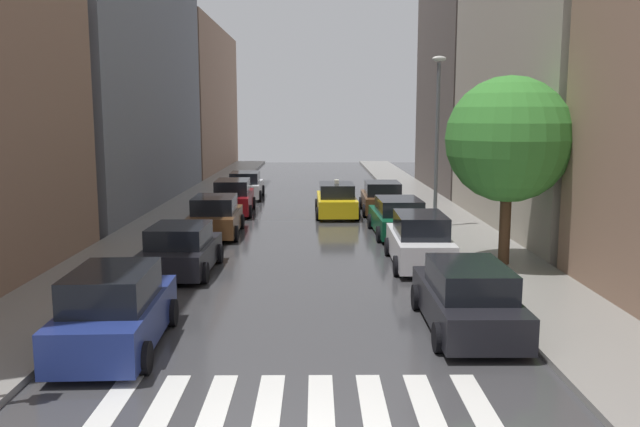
# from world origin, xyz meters

# --- Properties ---
(ground_plane) EXTENTS (28.00, 72.00, 0.04)m
(ground_plane) POSITION_xyz_m (0.00, 24.00, -0.02)
(ground_plane) COLOR #3A3A3C
(sidewalk_left) EXTENTS (3.00, 72.00, 0.15)m
(sidewalk_left) POSITION_xyz_m (-6.50, 24.00, 0.07)
(sidewalk_left) COLOR gray
(sidewalk_left) RESTS_ON ground
(sidewalk_right) EXTENTS (3.00, 72.00, 0.15)m
(sidewalk_right) POSITION_xyz_m (6.50, 24.00, 0.07)
(sidewalk_right) COLOR gray
(sidewalk_right) RESTS_ON ground
(crosswalk_stripes) EXTENTS (6.75, 2.20, 0.01)m
(crosswalk_stripes) POSITION_xyz_m (0.00, 2.28, 0.01)
(crosswalk_stripes) COLOR silver
(crosswalk_stripes) RESTS_ON ground
(building_left_mid) EXTENTS (6.00, 21.60, 19.52)m
(building_left_mid) POSITION_xyz_m (-11.00, 28.08, 9.76)
(building_left_mid) COLOR slate
(building_left_mid) RESTS_ON ground
(building_left_far) EXTENTS (6.00, 21.96, 12.63)m
(building_left_far) POSITION_xyz_m (-11.00, 50.40, 6.31)
(building_left_far) COLOR #8C6B56
(building_left_far) RESTS_ON ground
(building_right_mid) EXTENTS (6.00, 15.28, 11.95)m
(building_right_mid) POSITION_xyz_m (11.00, 19.81, 5.98)
(building_right_mid) COLOR #9E9384
(building_right_mid) RESTS_ON ground
(building_right_far) EXTENTS (6.00, 13.30, 18.83)m
(building_right_far) POSITION_xyz_m (11.00, 34.52, 9.42)
(building_right_far) COLOR #564C47
(building_right_far) RESTS_ON ground
(parked_car_left_nearest) EXTENTS (2.14, 4.41, 1.77)m
(parked_car_left_nearest) POSITION_xyz_m (-3.88, 4.85, 0.82)
(parked_car_left_nearest) COLOR navy
(parked_car_left_nearest) RESTS_ON ground
(parked_car_left_second) EXTENTS (2.19, 4.11, 1.56)m
(parked_car_left_second) POSITION_xyz_m (-3.88, 11.57, 0.73)
(parked_car_left_second) COLOR black
(parked_car_left_second) RESTS_ON ground
(parked_car_left_third) EXTENTS (2.20, 4.43, 1.65)m
(parked_car_left_third) POSITION_xyz_m (-3.79, 18.03, 0.77)
(parked_car_left_third) COLOR brown
(parked_car_left_third) RESTS_ON ground
(parked_car_left_fourth) EXTENTS (2.19, 4.75, 1.74)m
(parked_car_left_fourth) POSITION_xyz_m (-3.82, 24.03, 0.81)
(parked_car_left_fourth) COLOR maroon
(parked_car_left_fourth) RESTS_ON ground
(parked_car_left_fifth) EXTENTS (2.14, 4.23, 1.60)m
(parked_car_left_fifth) POSITION_xyz_m (-3.83, 30.01, 0.75)
(parked_car_left_fifth) COLOR silver
(parked_car_left_fifth) RESTS_ON ground
(parked_car_right_nearest) EXTENTS (2.05, 4.62, 1.59)m
(parked_car_right_nearest) POSITION_xyz_m (3.87, 6.07, 0.75)
(parked_car_right_nearest) COLOR black
(parked_car_right_nearest) RESTS_ON ground
(parked_car_right_second) EXTENTS (2.03, 4.52, 1.76)m
(parked_car_right_second) POSITION_xyz_m (3.79, 12.54, 0.82)
(parked_car_right_second) COLOR silver
(parked_car_right_second) RESTS_ON ground
(parked_car_right_third) EXTENTS (2.24, 4.79, 1.56)m
(parked_car_right_third) POSITION_xyz_m (3.78, 18.04, 0.74)
(parked_car_right_third) COLOR #0C4C2D
(parked_car_right_third) RESTS_ON ground
(parked_car_right_fourth) EXTENTS (2.17, 4.35, 1.62)m
(parked_car_right_fourth) POSITION_xyz_m (3.73, 24.10, 0.76)
(parked_car_right_fourth) COLOR brown
(parked_car_right_fourth) RESTS_ON ground
(taxi_midroad) EXTENTS (2.12, 4.71, 1.81)m
(taxi_midroad) POSITION_xyz_m (1.39, 23.32, 0.77)
(taxi_midroad) COLOR yellow
(taxi_midroad) RESTS_ON ground
(street_tree_right) EXTENTS (4.00, 4.00, 6.03)m
(street_tree_right) POSITION_xyz_m (6.48, 12.14, 4.17)
(street_tree_right) COLOR #513823
(street_tree_right) RESTS_ON sidewalk_right
(lamp_post_right) EXTENTS (0.60, 0.28, 7.25)m
(lamp_post_right) POSITION_xyz_m (5.55, 19.31, 4.31)
(lamp_post_right) COLOR #595B60
(lamp_post_right) RESTS_ON sidewalk_right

